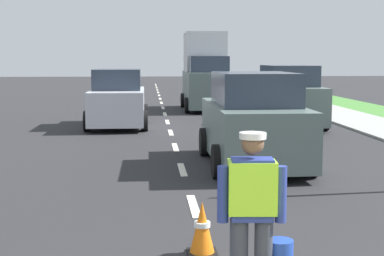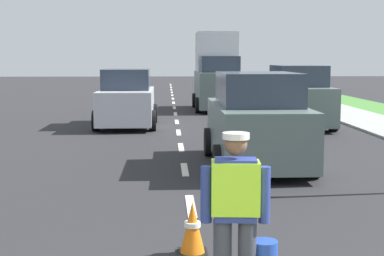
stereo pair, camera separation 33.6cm
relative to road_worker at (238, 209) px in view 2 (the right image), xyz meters
name	(u,v)px [view 2 (the right image)]	position (x,y,z in m)	size (l,w,h in m)	color
ground_plane	(175,113)	(-0.30, 18.87, -0.93)	(96.00, 96.00, 0.00)	#28282B
lane_center_line	(174,105)	(-0.30, 23.07, -0.93)	(0.14, 46.40, 0.01)	silver
road_worker	(238,209)	(0.00, 0.00, 0.00)	(0.77, 0.36, 1.67)	#383D4C
traffic_cone_near	(192,228)	(-0.37, 1.34, -0.61)	(0.36, 0.36, 0.65)	black
delivery_truck	(217,75)	(1.65, 20.57, 0.68)	(2.16, 4.60, 3.54)	slate
car_outgoing_ahead	(256,123)	(1.29, 6.95, 0.03)	(2.10, 4.24, 2.06)	slate
car_oncoming_second	(127,100)	(-2.05, 14.32, -0.01)	(2.06, 3.97, 1.99)	silver
car_parked_far	(297,98)	(3.82, 13.95, 0.05)	(2.03, 4.22, 2.12)	slate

